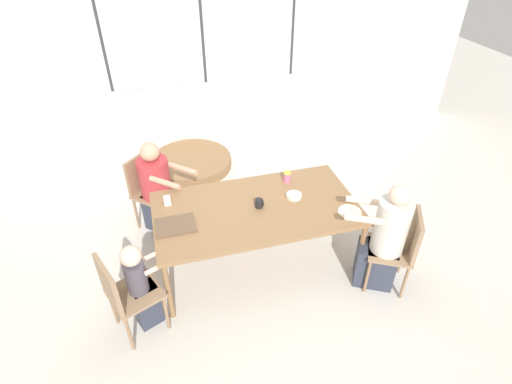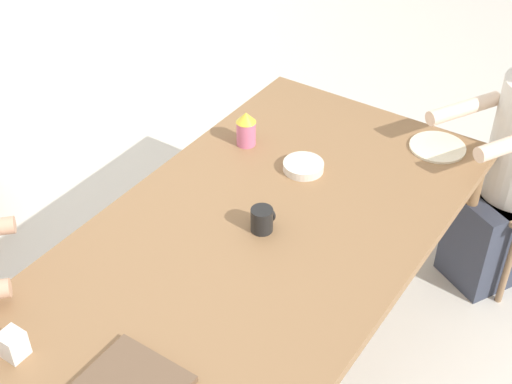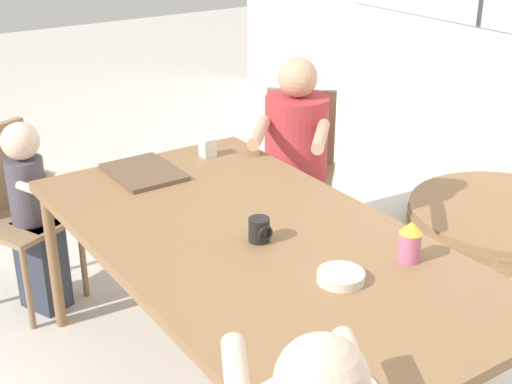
{
  "view_description": "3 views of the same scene",
  "coord_description": "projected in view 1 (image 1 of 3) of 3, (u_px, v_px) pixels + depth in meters",
  "views": [
    {
      "loc": [
        -0.81,
        -2.91,
        3.09
      ],
      "look_at": [
        0.0,
        0.0,
        0.9
      ],
      "focal_mm": 28.0,
      "sensor_mm": 36.0,
      "label": 1
    },
    {
      "loc": [
        -1.52,
        -1.02,
        2.33
      ],
      "look_at": [
        0.0,
        0.0,
        0.9
      ],
      "focal_mm": 50.0,
      "sensor_mm": 36.0,
      "label": 2
    },
    {
      "loc": [
        1.91,
        -1.29,
        1.92
      ],
      "look_at": [
        0.0,
        0.0,
        0.9
      ],
      "focal_mm": 50.0,
      "sensor_mm": 36.0,
      "label": 3
    }
  ],
  "objects": [
    {
      "name": "folded_table_stack",
      "position": [
        191.0,
        162.0,
        5.73
      ],
      "size": [
        1.15,
        1.15,
        0.15
      ],
      "color": "olive",
      "rests_on": "ground_plane"
    },
    {
      "name": "milk_carton_small",
      "position": [
        167.0,
        201.0,
        3.85
      ],
      "size": [
        0.06,
        0.06,
        0.09
      ],
      "color": "silver",
      "rests_on": "dining_table"
    },
    {
      "name": "chair_for_man_blue_shirt",
      "position": [
        402.0,
        245.0,
        3.7
      ],
      "size": [
        0.54,
        0.54,
        0.87
      ],
      "rotation": [
        0.0,
        0.0,
        1.07
      ],
      "color": "#937556",
      "rests_on": "ground_plane"
    },
    {
      "name": "dining_table",
      "position": [
        256.0,
        211.0,
        3.86
      ],
      "size": [
        1.96,
        1.05,
        0.72
      ],
      "color": "olive",
      "rests_on": "ground_plane"
    },
    {
      "name": "ground_plane",
      "position": [
        256.0,
        260.0,
        4.26
      ],
      "size": [
        16.0,
        16.0,
        0.0
      ],
      "primitive_type": "plane",
      "color": "beige"
    },
    {
      "name": "person_man_blue_shirt",
      "position": [
        384.0,
        242.0,
        3.73
      ],
      "size": [
        0.63,
        0.53,
        1.17
      ],
      "rotation": [
        0.0,
        0.0,
        1.07
      ],
      "color": "#333847",
      "rests_on": "ground_plane"
    },
    {
      "name": "chair_for_woman_green_shirt",
      "position": [
        147.0,
        185.0,
        4.48
      ],
      "size": [
        0.57,
        0.57,
        0.87
      ],
      "rotation": [
        0.0,
        0.0,
        -2.33
      ],
      "color": "#937556",
      "rests_on": "ground_plane"
    },
    {
      "name": "person_woman_green_shirt",
      "position": [
        159.0,
        192.0,
        4.44
      ],
      "size": [
        0.66,
        0.65,
        1.09
      ],
      "rotation": [
        0.0,
        0.0,
        -2.33
      ],
      "color": "#333847",
      "rests_on": "ground_plane"
    },
    {
      "name": "wall_back_with_windows",
      "position": [
        203.0,
        51.0,
        5.57
      ],
      "size": [
        8.4,
        0.08,
        2.8
      ],
      "color": "silver",
      "rests_on": "ground_plane"
    },
    {
      "name": "chair_for_toddler",
      "position": [
        123.0,
        292.0,
        3.26
      ],
      "size": [
        0.52,
        0.52,
        0.87
      ],
      "rotation": [
        0.0,
        0.0,
        -1.17
      ],
      "color": "#937556",
      "rests_on": "ground_plane"
    },
    {
      "name": "food_tray_dark",
      "position": [
        176.0,
        225.0,
        3.6
      ],
      "size": [
        0.36,
        0.27,
        0.02
      ],
      "color": "brown",
      "rests_on": "dining_table"
    },
    {
      "name": "plate_tortillas",
      "position": [
        350.0,
        212.0,
        3.77
      ],
      "size": [
        0.22,
        0.22,
        0.01
      ],
      "color": "beige",
      "rests_on": "dining_table"
    },
    {
      "name": "sippy_cup",
      "position": [
        287.0,
        175.0,
        4.15
      ],
      "size": [
        0.08,
        0.08,
        0.15
      ],
      "color": "#CC668C",
      "rests_on": "dining_table"
    },
    {
      "name": "person_toddler",
      "position": [
        141.0,
        288.0,
        3.37
      ],
      "size": [
        0.35,
        0.28,
        0.93
      ],
      "rotation": [
        0.0,
        0.0,
        -1.17
      ],
      "color": "#333847",
      "rests_on": "ground_plane"
    },
    {
      "name": "coffee_mug",
      "position": [
        259.0,
        203.0,
        3.81
      ],
      "size": [
        0.08,
        0.08,
        0.09
      ],
      "color": "black",
      "rests_on": "dining_table"
    },
    {
      "name": "bowl_white_shallow",
      "position": [
        294.0,
        196.0,
        3.96
      ],
      "size": [
        0.16,
        0.16,
        0.03
      ],
      "color": "silver",
      "rests_on": "dining_table"
    }
  ]
}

